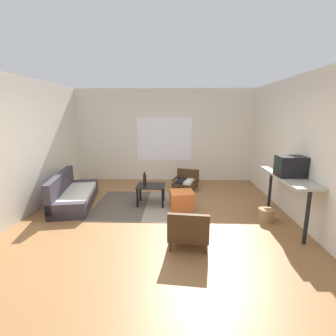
% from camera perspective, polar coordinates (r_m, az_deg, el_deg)
% --- Properties ---
extents(ground_plane, '(7.80, 7.80, 0.00)m').
position_cam_1_polar(ground_plane, '(4.84, -2.46, -11.98)').
color(ground_plane, olive).
extents(far_wall_with_window, '(5.60, 0.13, 2.70)m').
position_cam_1_polar(far_wall_with_window, '(7.49, -0.80, 7.44)').
color(far_wall_with_window, silver).
rests_on(far_wall_with_window, ground).
extents(side_wall_right, '(0.12, 6.60, 2.70)m').
position_cam_1_polar(side_wall_right, '(5.28, 27.91, 3.90)').
color(side_wall_right, silver).
rests_on(side_wall_right, ground).
extents(side_wall_left, '(0.12, 6.60, 2.70)m').
position_cam_1_polar(side_wall_left, '(5.62, -30.61, 4.04)').
color(side_wall_left, silver).
rests_on(side_wall_left, ground).
extents(area_rug, '(2.24, 1.85, 0.01)m').
position_cam_1_polar(area_rug, '(5.63, -4.95, -8.38)').
color(area_rug, '#4C4238').
rests_on(area_rug, ground).
extents(couch, '(1.04, 1.93, 0.71)m').
position_cam_1_polar(couch, '(5.98, -21.04, -5.82)').
color(couch, '#38333D').
rests_on(couch, ground).
extents(coffee_table, '(0.62, 0.51, 0.44)m').
position_cam_1_polar(coffee_table, '(5.56, -3.93, -4.86)').
color(coffee_table, black).
rests_on(coffee_table, ground).
extents(armchair_by_window, '(0.76, 0.73, 0.48)m').
position_cam_1_polar(armchair_by_window, '(6.83, 4.17, -2.74)').
color(armchair_by_window, '#472D19').
rests_on(armchair_by_window, ground).
extents(armchair_striped_foreground, '(0.67, 0.66, 0.60)m').
position_cam_1_polar(armchair_striped_foreground, '(3.90, 4.77, -14.00)').
color(armchair_striped_foreground, '#472D19').
rests_on(armchair_striped_foreground, ground).
extents(ottoman_orange, '(0.55, 0.55, 0.39)m').
position_cam_1_polar(ottoman_orange, '(5.33, 3.18, -7.40)').
color(ottoman_orange, '#D1662D').
rests_on(ottoman_orange, ground).
extents(console_shelf, '(0.45, 1.65, 0.91)m').
position_cam_1_polar(console_shelf, '(4.98, 25.68, -2.69)').
color(console_shelf, '#B2AD9E').
rests_on(console_shelf, ground).
extents(crt_television, '(0.46, 0.36, 0.36)m').
position_cam_1_polar(crt_television, '(4.87, 26.19, 0.34)').
color(crt_television, black).
rests_on(crt_television, console_shelf).
extents(clay_vase, '(0.25, 0.25, 0.30)m').
position_cam_1_polar(clay_vase, '(5.25, 24.39, 0.48)').
color(clay_vase, brown).
rests_on(clay_vase, console_shelf).
extents(glass_bottle, '(0.07, 0.07, 0.30)m').
position_cam_1_polar(glass_bottle, '(5.57, -5.36, -2.57)').
color(glass_bottle, black).
rests_on(glass_bottle, coffee_table).
extents(wicker_basket, '(0.29, 0.29, 0.24)m').
position_cam_1_polar(wicker_basket, '(5.14, 21.50, -9.94)').
color(wicker_basket, '#9E7A4C').
rests_on(wicker_basket, ground).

